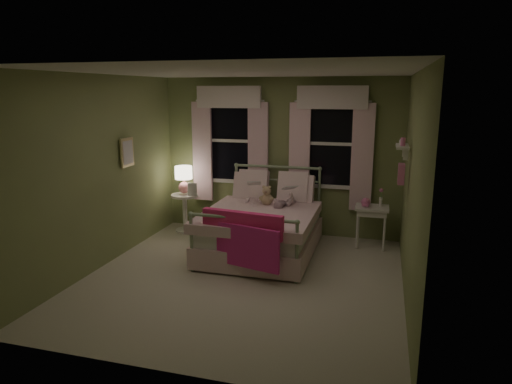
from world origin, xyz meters
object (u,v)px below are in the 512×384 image
(child_right, at_px, (287,186))
(child_left, at_px, (252,185))
(nightstand_right, at_px, (372,213))
(teddy_bear, at_px, (267,197))
(nightstand_left, at_px, (185,207))
(table_lamp, at_px, (184,177))
(bed, at_px, (262,227))

(child_right, bearing_deg, child_left, 14.31)
(child_left, height_order, nightstand_right, child_left)
(child_left, height_order, teddy_bear, child_left)
(teddy_bear, distance_m, nightstand_left, 1.64)
(child_right, height_order, teddy_bear, child_right)
(teddy_bear, height_order, nightstand_left, teddy_bear)
(child_left, distance_m, nightstand_right, 1.90)
(teddy_bear, distance_m, table_lamp, 1.61)
(child_right, distance_m, nightstand_left, 1.92)
(child_right, xyz_separation_m, table_lamp, (-1.83, 0.23, 0.01))
(bed, xyz_separation_m, child_right, (0.28, 0.42, 0.56))
(bed, relative_size, child_left, 2.82)
(nightstand_left, distance_m, table_lamp, 0.54)
(child_left, distance_m, teddy_bear, 0.35)
(child_left, bearing_deg, table_lamp, -30.00)
(bed, height_order, nightstand_left, bed)
(child_left, relative_size, nightstand_left, 1.11)
(nightstand_left, bearing_deg, child_right, -7.04)
(bed, bearing_deg, nightstand_right, 22.90)
(bed, distance_m, child_right, 0.76)
(nightstand_right, bearing_deg, table_lamp, -179.75)
(child_right, relative_size, table_lamp, 1.63)
(child_right, bearing_deg, nightstand_right, -155.11)
(bed, xyz_separation_m, teddy_bear, (0.00, 0.26, 0.41))
(child_right, distance_m, nightstand_right, 1.37)
(child_left, bearing_deg, child_right, 160.09)
(nightstand_left, height_order, table_lamp, table_lamp)
(nightstand_left, bearing_deg, nightstand_right, 0.25)
(child_left, height_order, child_right, child_right)
(child_right, bearing_deg, table_lamp, 7.27)
(bed, bearing_deg, child_right, 56.40)
(teddy_bear, bearing_deg, nightstand_left, 166.08)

